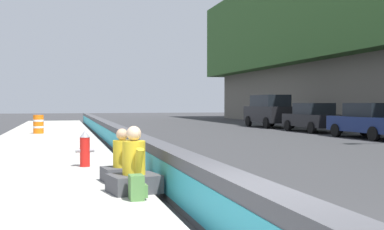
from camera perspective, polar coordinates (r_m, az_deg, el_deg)
jersey_barrier at (r=5.08m, az=8.08°, el=-13.02°), size 76.00×0.45×0.85m
fire_hydrant at (r=12.00m, az=-12.65°, el=-3.89°), size 0.26×0.46×0.88m
seated_person_foreground at (r=8.42m, az=-6.93°, el=-6.71°), size 0.86×0.96×1.15m
seated_person_middle at (r=9.64m, az=-8.33°, el=-5.88°), size 0.75×0.85×1.05m
backpack at (r=7.80m, az=-6.56°, el=-8.60°), size 0.32×0.28×0.40m
construction_barrel at (r=25.80m, az=-17.83°, el=-1.05°), size 0.54×0.54×0.95m
parked_car_fourth at (r=24.45m, az=20.39°, el=-0.63°), size 4.56×2.08×1.71m
parked_car_midline at (r=29.10m, az=14.21°, el=-0.27°), size 4.51×1.96×1.71m
parked_car_far at (r=34.13m, az=9.21°, el=0.53°), size 4.84×2.14×2.28m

